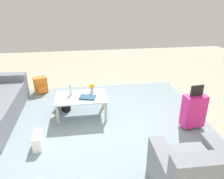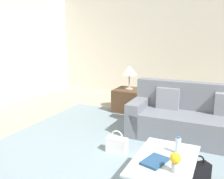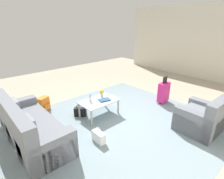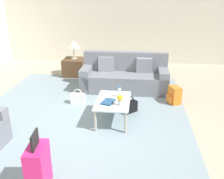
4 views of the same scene
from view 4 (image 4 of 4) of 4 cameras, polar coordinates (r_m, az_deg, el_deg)
The scene contains 14 objects.
ground_plane at distance 4.73m, azimuth -6.40°, elevation -8.93°, with size 12.00×12.00×0.00m, color #A89E89.
wall_right at distance 9.14m, azimuth 0.43°, elevation 15.92°, with size 0.12×8.00×3.10m, color beige.
area_rug at distance 5.29m, azimuth -7.10°, elevation -5.53°, with size 5.20×4.40×0.01m, color gray.
couch at distance 6.52m, azimuth 2.90°, elevation 2.77°, with size 0.87×2.19×0.95m.
coffee_table at distance 4.83m, azimuth 0.26°, elevation -3.08°, with size 1.00×0.65×0.44m.
water_bottle at distance 4.95m, azimuth 1.67°, elevation -0.60°, with size 0.06×0.06×0.20m.
coffee_table_book at distance 4.71m, azimuth -0.87°, elevation -2.82°, with size 0.30×0.20×0.03m, color navy.
flower_vase at distance 4.55m, azimuth 1.83°, elevation -2.21°, with size 0.11×0.11×0.21m.
side_table at distance 7.75m, azimuth -8.52°, elevation 5.08°, with size 0.64×0.64×0.52m, color #513823.
table_lamp at distance 7.59m, azimuth -8.80°, elevation 10.09°, with size 0.38×0.38×0.55m.
suitcase_magenta at distance 3.33m, azimuth -16.51°, elevation -16.75°, with size 0.42×0.26×0.85m.
handbag_white at distance 5.74m, azimuth -7.82°, elevation -2.01°, with size 0.14×0.32×0.36m.
handbag_black at distance 5.28m, azimuth 4.12°, elevation -3.93°, with size 0.32×0.33×0.36m.
backpack_orange at distance 5.85m, azimuth 14.03°, elevation -1.30°, with size 0.35×0.33×0.40m.
Camera 4 is at (-3.99, -0.99, 2.34)m, focal length 40.00 mm.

